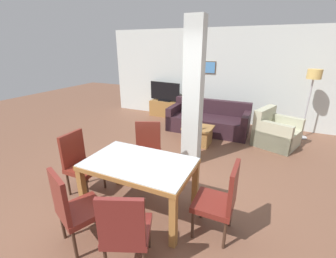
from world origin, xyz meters
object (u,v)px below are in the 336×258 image
at_px(bottle, 200,125).
at_px(tv_stand, 165,108).
at_px(dining_chair_near_right, 125,229).
at_px(dining_chair_near_left, 74,206).
at_px(coffee_table, 198,135).
at_px(sofa, 208,121).
at_px(armchair, 275,133).
at_px(dining_chair_far_left, 148,148).
at_px(floor_lamp, 313,81).
at_px(dining_table, 140,173).
at_px(tv_screen, 165,92).
at_px(dining_chair_head_left, 80,161).
at_px(dining_chair_head_right, 221,198).

height_order(bottle, tv_stand, bottle).
bearing_deg(dining_chair_near_right, dining_chair_near_left, 154.63).
bearing_deg(coffee_table, dining_chair_near_right, -84.73).
distance_m(sofa, tv_stand, 1.86).
distance_m(dining_chair_near_right, armchair, 4.30).
bearing_deg(coffee_table, sofa, 90.46).
distance_m(sofa, coffee_table, 0.96).
bearing_deg(armchair, dining_chair_far_left, -20.27).
distance_m(coffee_table, bottle, 0.35).
bearing_deg(dining_chair_far_left, floor_lamp, -153.07).
distance_m(dining_table, floor_lamp, 4.72).
distance_m(dining_table, dining_chair_near_right, 0.93).
bearing_deg(dining_chair_near_right, tv_screen, 88.76).
height_order(dining_chair_near_right, dining_chair_head_left, same).
bearing_deg(tv_stand, coffee_table, -46.05).
height_order(dining_table, tv_screen, tv_screen).
relative_size(armchair, floor_lamp, 0.64).
relative_size(dining_chair_head_left, floor_lamp, 0.57).
height_order(dining_table, floor_lamp, floor_lamp).
xyz_separation_m(dining_chair_head_left, armchair, (2.77, 3.22, -0.23)).
relative_size(dining_chair_near_right, dining_chair_near_left, 1.00).
bearing_deg(armchair, floor_lamp, 161.62).
distance_m(dining_table, dining_chair_near_left, 0.90).
bearing_deg(floor_lamp, coffee_table, -147.14).
relative_size(dining_table, dining_chair_near_right, 1.48).
height_order(dining_chair_head_left, dining_chair_far_left, same).
bearing_deg(bottle, floor_lamp, 36.48).
height_order(dining_table, tv_stand, dining_table).
xyz_separation_m(dining_table, tv_stand, (-1.65, 4.29, -0.34)).
height_order(tv_stand, tv_screen, tv_screen).
bearing_deg(tv_screen, bottle, 140.62).
height_order(dining_chair_near_right, floor_lamp, floor_lamp).
relative_size(sofa, coffee_table, 3.16).
xyz_separation_m(dining_table, armchair, (1.69, 3.22, -0.30)).
bearing_deg(tv_screen, coffee_table, 141.53).
relative_size(dining_chair_far_left, coffee_table, 1.46).
height_order(dining_chair_far_left, dining_chair_near_left, same).
distance_m(dining_chair_head_right, coffee_table, 2.77).
distance_m(dining_chair_head_right, bottle, 2.58).
relative_size(armchair, bottle, 4.55).
distance_m(dining_chair_head_right, floor_lamp, 4.29).
distance_m(dining_chair_near_right, dining_chair_head_left, 1.67).
distance_m(dining_table, bottle, 2.39).
height_order(dining_chair_near_left, bottle, dining_chair_near_left).
bearing_deg(dining_chair_head_right, dining_chair_near_right, 138.74).
relative_size(bottle, floor_lamp, 0.14).
distance_m(dining_chair_head_right, tv_screen, 5.11).
height_order(dining_table, dining_chair_near_left, dining_chair_near_left).
bearing_deg(dining_chair_head_right, sofa, 17.08).
bearing_deg(tv_screen, dining_chair_head_right, 130.30).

